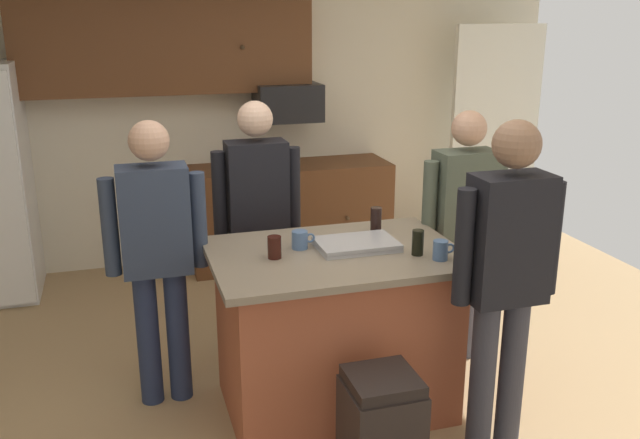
# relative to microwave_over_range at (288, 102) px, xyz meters

# --- Properties ---
(floor) EXTENTS (7.04, 7.04, 0.00)m
(floor) POSITION_rel_microwave_over_range_xyz_m (-0.60, -2.50, -1.45)
(floor) COLOR tan
(floor) RESTS_ON ground
(back_wall) EXTENTS (6.40, 0.10, 2.60)m
(back_wall) POSITION_rel_microwave_over_range_xyz_m (-0.60, 0.30, -0.15)
(back_wall) COLOR beige
(back_wall) RESTS_ON ground
(french_door_window_panel) EXTENTS (0.90, 0.06, 2.00)m
(french_door_window_panel) POSITION_rel_microwave_over_range_xyz_m (2.00, -0.10, -0.35)
(french_door_window_panel) COLOR white
(french_door_window_panel) RESTS_ON ground
(cabinet_run_upper) EXTENTS (2.40, 0.38, 0.75)m
(cabinet_run_upper) POSITION_rel_microwave_over_range_xyz_m (-1.00, 0.10, 0.48)
(cabinet_run_upper) COLOR brown
(cabinet_run_lower) EXTENTS (1.80, 0.63, 0.90)m
(cabinet_run_lower) POSITION_rel_microwave_over_range_xyz_m (0.00, -0.02, -1.00)
(cabinet_run_lower) COLOR brown
(cabinet_run_lower) RESTS_ON ground
(microwave_over_range) EXTENTS (0.56, 0.40, 0.32)m
(microwave_over_range) POSITION_rel_microwave_over_range_xyz_m (0.00, 0.00, 0.00)
(microwave_over_range) COLOR black
(kitchen_island) EXTENTS (1.37, 0.96, 0.95)m
(kitchen_island) POSITION_rel_microwave_over_range_xyz_m (-0.36, -2.47, -0.97)
(kitchen_island) COLOR #AD5638
(kitchen_island) RESTS_ON ground
(person_guest_left) EXTENTS (0.57, 0.22, 1.69)m
(person_guest_left) POSITION_rel_microwave_over_range_xyz_m (-0.63, -1.67, -0.47)
(person_guest_left) COLOR #4C5166
(person_guest_left) RESTS_ON ground
(person_elder_center) EXTENTS (0.57, 0.23, 1.74)m
(person_elder_center) POSITION_rel_microwave_over_range_xyz_m (0.31, -3.10, -0.44)
(person_elder_center) COLOR #383842
(person_elder_center) RESTS_ON ground
(person_guest_by_door) EXTENTS (0.57, 0.22, 1.64)m
(person_guest_by_door) POSITION_rel_microwave_over_range_xyz_m (0.59, -2.14, -0.50)
(person_guest_by_door) COLOR #4C5166
(person_guest_by_door) RESTS_ON ground
(person_guest_right) EXTENTS (0.57, 0.22, 1.67)m
(person_guest_right) POSITION_rel_microwave_over_range_xyz_m (-1.29, -2.11, -0.49)
(person_guest_right) COLOR #232D4C
(person_guest_right) RESTS_ON ground
(glass_stout_tall) EXTENTS (0.07, 0.07, 0.12)m
(glass_stout_tall) POSITION_rel_microwave_over_range_xyz_m (-0.70, -2.47, -0.43)
(glass_stout_tall) COLOR black
(glass_stout_tall) RESTS_ON kitchen_island
(mug_blue_stoneware) EXTENTS (0.12, 0.08, 0.11)m
(mug_blue_stoneware) POSITION_rel_microwave_over_range_xyz_m (0.13, -2.75, -0.44)
(mug_blue_stoneware) COLOR #4C6B99
(mug_blue_stoneware) RESTS_ON kitchen_island
(mug_ceramic_white) EXTENTS (0.13, 0.09, 0.10)m
(mug_ceramic_white) POSITION_rel_microwave_over_range_xyz_m (-0.53, -2.36, -0.44)
(mug_ceramic_white) COLOR #4C6B99
(mug_ceramic_white) RESTS_ON kitchen_island
(glass_short_whisky) EXTENTS (0.07, 0.07, 0.15)m
(glass_short_whisky) POSITION_rel_microwave_over_range_xyz_m (-0.03, -2.21, -0.42)
(glass_short_whisky) COLOR black
(glass_short_whisky) RESTS_ON kitchen_island
(glass_pilsner) EXTENTS (0.06, 0.06, 0.14)m
(glass_pilsner) POSITION_rel_microwave_over_range_xyz_m (0.05, -2.64, -0.43)
(glass_pilsner) COLOR black
(glass_pilsner) RESTS_ON kitchen_island
(serving_tray) EXTENTS (0.44, 0.30, 0.04)m
(serving_tray) POSITION_rel_microwave_over_range_xyz_m (-0.23, -2.44, -0.47)
(serving_tray) COLOR #B7B7BC
(serving_tray) RESTS_ON kitchen_island
(trash_bin) EXTENTS (0.34, 0.34, 0.61)m
(trash_bin) POSITION_rel_microwave_over_range_xyz_m (-0.37, -3.22, -1.15)
(trash_bin) COLOR black
(trash_bin) RESTS_ON ground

